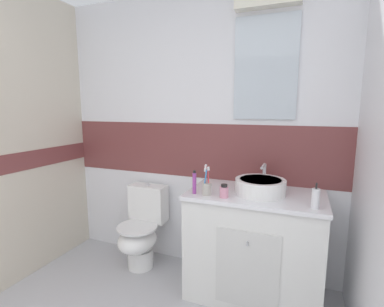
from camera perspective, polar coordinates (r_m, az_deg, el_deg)
The scene contains 8 objects.
wall_back_tiled at distance 2.62m, azimuth 1.13°, elevation 4.21°, with size 3.20×0.20×2.50m.
vanity_cabinet at distance 2.38m, azimuth 12.42°, elevation -17.55°, with size 1.02×0.60×0.85m.
sink_basin at distance 2.19m, azimuth 13.69°, elevation -6.40°, with size 0.38×0.42×0.20m.
toilet at distance 2.78m, azimuth -10.16°, elevation -14.94°, with size 0.37×0.50×0.77m.
toothbrush_cup at distance 2.11m, azimuth 3.00°, elevation -6.83°, with size 0.07×0.07×0.23m.
soap_dispenser at distance 2.00m, azimuth 23.77°, elevation -8.30°, with size 0.05×0.05×0.17m.
hair_gel_jar at distance 2.06m, azimuth 6.52°, elevation -7.65°, with size 0.06×0.06×0.10m.
toothpaste_tube_upright at distance 2.13m, azimuth 0.49°, elevation -5.92°, with size 0.03×0.03×0.18m.
Camera 1 is at (0.92, 0.01, 1.49)m, focal length 26.30 mm.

